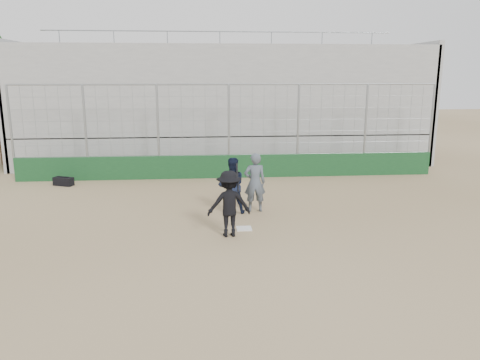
{
  "coord_description": "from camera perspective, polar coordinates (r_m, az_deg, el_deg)",
  "views": [
    {
      "loc": [
        -1.22,
        -12.95,
        4.43
      ],
      "look_at": [
        0.0,
        1.4,
        1.15
      ],
      "focal_mm": 35.0,
      "sensor_mm": 36.0,
      "label": 1
    }
  ],
  "objects": [
    {
      "name": "home_plate",
      "position": [
        13.73,
        0.5,
        -5.93
      ],
      "size": [
        0.44,
        0.44,
        0.02
      ],
      "primitive_type": "cube",
      "color": "white",
      "rests_on": "ground"
    },
    {
      "name": "equipment_bag",
      "position": [
        20.24,
        -20.72,
        -0.15
      ],
      "size": [
        0.87,
        0.63,
        0.38
      ],
      "color": "black",
      "rests_on": "ground"
    },
    {
      "name": "umpire",
      "position": [
        15.25,
        1.82,
        -0.66
      ],
      "size": [
        0.72,
        0.48,
        1.75
      ],
      "primitive_type": "imported",
      "rotation": [
        0.0,
        0.0,
        3.17
      ],
      "color": "#4A535E",
      "rests_on": "ground"
    },
    {
      "name": "catcher_crouched",
      "position": [
        15.02,
        -1.0,
        -1.88
      ],
      "size": [
        1.02,
        0.87,
        1.24
      ],
      "color": "black",
      "rests_on": "ground"
    },
    {
      "name": "ground",
      "position": [
        13.74,
        0.5,
        -5.98
      ],
      "size": [
        90.0,
        90.0,
        0.0
      ],
      "primitive_type": "plane",
      "color": "brown",
      "rests_on": "ground"
    },
    {
      "name": "bleachers",
      "position": [
        24.97,
        -2.08,
        9.36
      ],
      "size": [
        20.25,
        6.7,
        6.98
      ],
      "color": "gray",
      "rests_on": "ground"
    },
    {
      "name": "batter_at_plate",
      "position": [
        12.92,
        -1.35,
        -2.89
      ],
      "size": [
        1.25,
        0.83,
        1.99
      ],
      "color": "black",
      "rests_on": "ground"
    },
    {
      "name": "backstop",
      "position": [
        20.28,
        -1.34,
        2.97
      ],
      "size": [
        18.1,
        0.25,
        4.04
      ],
      "color": "#123B1B",
      "rests_on": "ground"
    }
  ]
}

